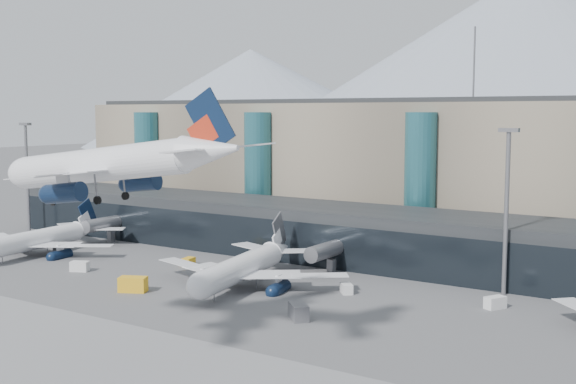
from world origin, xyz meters
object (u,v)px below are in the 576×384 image
object	(u,v)px
veh_b	(189,262)
veh_c	(299,312)
lightmast_mid	(507,202)
veh_h	(133,284)
veh_d	(495,303)
veh_a	(80,266)
veh_f	(61,248)
hero_jet	(123,154)
jet_parked_left	(47,232)
lightmast_left	(27,171)
veh_g	(346,288)
jet_parked_mid	(249,257)

from	to	relation	value
veh_b	veh_c	xyz separation A→B (m)	(35.36, -18.18, 0.35)
lightmast_mid	veh_h	bearing A→B (deg)	-148.60
veh_d	veh_h	size ratio (longest dim) A/B	0.71
veh_a	veh_f	size ratio (longest dim) A/B	1.01
hero_jet	veh_a	bearing A→B (deg)	139.78
veh_a	veh_b	size ratio (longest dim) A/B	1.23
hero_jet	veh_f	size ratio (longest dim) A/B	10.82
hero_jet	veh_h	bearing A→B (deg)	128.89
jet_parked_left	veh_b	distance (m)	32.63
jet_parked_left	veh_a	size ratio (longest dim) A/B	10.73
lightmast_left	veh_g	bearing A→B (deg)	-6.14
jet_parked_mid	veh_a	world-z (taller)	jet_parked_mid
veh_b	veh_h	size ratio (longest dim) A/B	0.60
veh_g	veh_b	bearing A→B (deg)	-135.71
jet_parked_left	veh_d	size ratio (longest dim) A/B	11.05
jet_parked_left	veh_f	size ratio (longest dim) A/B	10.82
veh_g	lightmast_mid	bearing A→B (deg)	79.35
veh_b	veh_d	world-z (taller)	veh_d
veh_f	veh_h	size ratio (longest dim) A/B	0.73
lightmast_left	veh_g	world-z (taller)	lightmast_left
hero_jet	veh_b	distance (m)	55.94
veh_a	veh_c	size ratio (longest dim) A/B	0.80
lightmast_mid	veh_d	size ratio (longest dim) A/B	8.43
veh_d	veh_g	size ratio (longest dim) A/B	1.15
lightmast_left	veh_h	bearing A→B (deg)	-23.93
veh_f	veh_g	size ratio (longest dim) A/B	1.17
veh_f	veh_h	bearing A→B (deg)	-130.70
veh_d	lightmast_left	bearing A→B (deg)	115.91
jet_parked_left	veh_a	distance (m)	20.88
lightmast_mid	veh_g	distance (m)	27.79
jet_parked_mid	veh_a	xyz separation A→B (m)	(-30.57, -8.99, -3.49)
veh_d	veh_a	bearing A→B (deg)	131.81
jet_parked_left	veh_f	distance (m)	4.09
lightmast_mid	lightmast_left	bearing A→B (deg)	-178.44
veh_a	veh_g	world-z (taller)	veh_a
lightmast_mid	veh_b	xyz separation A→B (m)	(-54.70, -10.45, -13.68)
hero_jet	jet_parked_mid	world-z (taller)	hero_jet
lightmast_left	veh_a	xyz separation A→B (m)	(42.30, -21.56, -13.54)
lightmast_mid	veh_c	size ratio (longest dim) A/B	6.55
lightmast_mid	veh_h	size ratio (longest dim) A/B	6.00
veh_g	veh_h	xyz separation A→B (m)	(-28.49, -17.38, 0.41)
veh_b	veh_d	size ratio (longest dim) A/B	0.84
lightmast_mid	veh_c	world-z (taller)	lightmast_mid
veh_c	jet_parked_left	bearing A→B (deg)	-146.59
veh_b	veh_c	world-z (taller)	veh_c
lightmast_left	veh_d	xyz separation A→B (m)	(111.34, -5.62, -13.55)
jet_parked_mid	veh_c	distance (m)	22.31
lightmast_mid	hero_jet	world-z (taller)	hero_jet
veh_f	veh_g	bearing A→B (deg)	-105.57
hero_jet	veh_h	size ratio (longest dim) A/B	7.85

